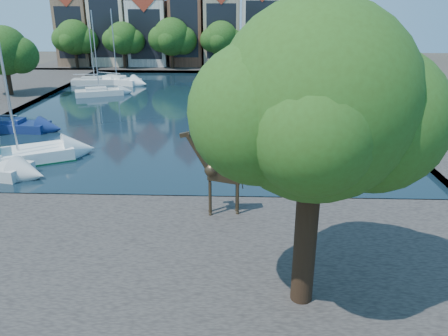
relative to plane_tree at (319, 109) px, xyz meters
name	(u,v)px	position (x,y,z in m)	size (l,w,h in m)	color
ground	(149,203)	(-7.62, 9.01, -7.67)	(160.00, 160.00, 0.00)	#38332B
water_basin	(192,107)	(-7.62, 33.01, -7.63)	(38.00, 50.00, 0.08)	black
near_quay	(116,269)	(-7.62, 2.01, -7.42)	(50.00, 14.00, 0.50)	#46413C
far_quay	(211,65)	(-7.62, 65.01, -7.42)	(60.00, 16.00, 0.50)	#46413C
right_quay	(426,107)	(17.38, 33.01, -7.42)	(14.00, 52.00, 0.50)	#46413C
plane_tree	(319,109)	(0.00, 0.00, 0.00)	(8.32, 6.40, 10.62)	#332114
townhouse_west_end	(78,23)	(-30.62, 64.99, -0.31)	(5.44, 9.18, 14.93)	#846348
townhouse_west_mid	(112,18)	(-24.62, 64.99, 0.56)	(5.94, 9.18, 16.79)	beige
townhouse_west_inner	(150,23)	(-18.12, 64.99, -0.32)	(6.43, 9.18, 15.15)	silver
townhouse_center	(187,17)	(-11.62, 64.99, 0.69)	(5.44, 9.18, 16.93)	brown
townhouse_east_inner	(222,21)	(-5.62, 64.99, 0.06)	(5.94, 9.18, 15.79)	tan
townhouse_east_mid	(261,19)	(0.88, 64.99, 0.43)	(6.43, 9.18, 16.65)	beige
townhouse_east_end	(299,25)	(7.38, 64.99, -0.56)	(5.44, 9.18, 14.43)	brown
far_tree_far_west	(75,38)	(-29.51, 59.50, -2.49)	(7.28, 5.60, 7.68)	#332114
far_tree_west	(123,39)	(-21.52, 59.50, -2.60)	(6.76, 5.20, 7.36)	#332114
far_tree_mid_west	(172,38)	(-13.51, 59.50, -2.38)	(7.80, 6.00, 8.00)	#332114
far_tree_mid_east	(222,39)	(-5.52, 59.50, -2.54)	(7.02, 5.40, 7.52)	#332114
far_tree_east	(271,39)	(2.49, 59.50, -2.43)	(7.54, 5.80, 7.84)	#332114
far_tree_far_east	(321,40)	(10.48, 59.50, -2.60)	(6.76, 5.20, 7.36)	#332114
side_tree_left_far	(5,52)	(-29.51, 37.00, -2.29)	(7.28, 5.60, 7.88)	#332114
giraffe_statue	(220,174)	(-3.45, 6.89, -4.99)	(3.11, 0.74, 4.44)	#3B2E1D
sailboat_left_b	(12,124)	(-22.62, 23.21, -7.00)	(6.37, 2.52, 12.15)	navy
sailboat_left_c	(99,91)	(-19.62, 38.87, -7.05)	(5.98, 3.83, 9.83)	silver
sailboat_left_d	(95,80)	(-22.62, 46.52, -7.03)	(6.19, 2.67, 8.45)	silver
sailboat_left_e	(117,80)	(-19.62, 46.95, -7.00)	(7.09, 4.57, 9.86)	white
sailboat_right_a	(329,140)	(4.60, 19.77, -7.09)	(6.13, 4.15, 10.45)	silver
sailboat_right_b	(335,106)	(7.38, 31.44, -7.00)	(8.65, 4.12, 12.54)	navy
sailboat_right_c	(321,91)	(7.38, 39.63, -7.05)	(5.94, 3.11, 9.78)	silver
sailboat_right_d	(308,77)	(7.38, 50.60, -7.05)	(5.58, 2.69, 8.45)	silver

